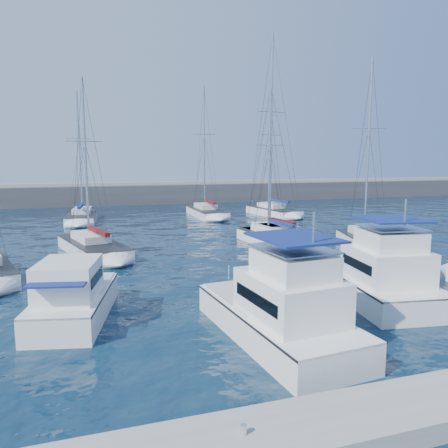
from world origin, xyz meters
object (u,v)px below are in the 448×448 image
object	(u,v)px
sailboat_back_a	(82,217)
motor_yacht_port_outer	(73,300)
sailboat_mid_d	(274,235)
sailboat_back_c	(273,211)
motor_yacht_stbd_inner	(379,279)
sailboat_mid_c	(273,239)
sailboat_back_b	(207,212)
sailboat_mid_e	(367,241)
sailboat_mid_b	(93,248)
motor_yacht_port_inner	(281,313)

from	to	relation	value
sailboat_back_a	motor_yacht_port_outer	bearing A→B (deg)	-86.26
sailboat_mid_d	sailboat_back_c	world-z (taller)	sailboat_mid_d
motor_yacht_stbd_inner	sailboat_back_c	size ratio (longest dim) A/B	0.52
sailboat_mid_c	sailboat_back_b	size ratio (longest dim) A/B	0.80
sailboat_back_a	sailboat_back_c	world-z (taller)	sailboat_back_c
sailboat_mid_e	sailboat_back_b	xyz separation A→B (m)	(-7.03, 22.79, -0.01)
sailboat_back_b	sailboat_mid_b	bearing A→B (deg)	-127.13
motor_yacht_port_inner	sailboat_back_b	size ratio (longest dim) A/B	0.54
motor_yacht_port_inner	sailboat_back_a	xyz separation A→B (m)	(-7.26, 37.32, -0.62)
motor_yacht_stbd_inner	sailboat_mid_d	bearing A→B (deg)	92.98
sailboat_back_a	sailboat_back_b	xyz separation A→B (m)	(14.84, 0.14, 0.01)
sailboat_mid_d	sailboat_back_a	xyz separation A→B (m)	(-15.71, 18.17, -0.05)
sailboat_mid_c	sailboat_back_b	world-z (taller)	sailboat_back_b
sailboat_mid_e	sailboat_back_b	bearing A→B (deg)	123.64
motor_yacht_port_inner	sailboat_mid_c	size ratio (longest dim) A/B	0.67
motor_yacht_stbd_inner	sailboat_mid_e	distance (m)	14.02
sailboat_mid_c	sailboat_back_a	bearing A→B (deg)	122.52
motor_yacht_port_inner	motor_yacht_stbd_inner	distance (m)	7.48
sailboat_mid_c	sailboat_back_b	bearing A→B (deg)	85.20
motor_yacht_stbd_inner	sailboat_back_b	bearing A→B (deg)	97.44
motor_yacht_port_outer	sailboat_back_c	size ratio (longest dim) A/B	0.43
sailboat_back_a	sailboat_back_b	distance (m)	14.84
sailboat_mid_e	sailboat_back_c	size ratio (longest dim) A/B	0.93
motor_yacht_port_inner	sailboat_mid_b	distance (m)	19.96
motor_yacht_stbd_inner	sailboat_back_b	xyz separation A→B (m)	(0.74, 34.45, -0.61)
sailboat_back_a	sailboat_mid_e	bearing A→B (deg)	-41.47
motor_yacht_port_outer	motor_yacht_port_inner	size ratio (longest dim) A/B	0.79
sailboat_mid_c	sailboat_mid_e	xyz separation A→B (m)	(6.76, -3.40, 0.03)
sailboat_mid_c	motor_yacht_port_inner	bearing A→B (deg)	-119.07
sailboat_mid_b	motor_yacht_port_outer	bearing A→B (deg)	-110.30
motor_yacht_port_inner	sailboat_mid_d	distance (m)	20.93
sailboat_back_a	motor_yacht_stbd_inner	bearing A→B (deg)	-63.11
motor_yacht_stbd_inner	motor_yacht_port_inner	bearing A→B (deg)	-147.63
motor_yacht_port_outer	sailboat_back_b	xyz separation A→B (m)	(15.29, 32.62, -0.42)
sailboat_mid_e	sailboat_back_a	xyz separation A→B (m)	(-21.87, 22.66, -0.02)
sailboat_back_c	sailboat_mid_d	bearing A→B (deg)	-122.81
sailboat_mid_b	sailboat_mid_c	world-z (taller)	sailboat_mid_b
motor_yacht_stbd_inner	sailboat_back_b	distance (m)	34.47
sailboat_mid_e	sailboat_back_a	size ratio (longest dim) A/B	1.01
sailboat_back_b	motor_yacht_port_inner	bearing A→B (deg)	-101.38
sailboat_mid_e	sailboat_back_c	distance (m)	21.17
sailboat_mid_b	sailboat_mid_e	bearing A→B (deg)	-26.71
motor_yacht_port_outer	sailboat_back_b	bearing A→B (deg)	77.72
motor_yacht_port_inner	sailboat_back_a	bearing A→B (deg)	95.96
sailboat_mid_e	sailboat_back_a	world-z (taller)	sailboat_mid_e
motor_yacht_port_outer	sailboat_back_b	size ratio (longest dim) A/B	0.42
sailboat_mid_c	sailboat_back_a	xyz separation A→B (m)	(-15.10, 19.26, 0.01)
motor_yacht_port_inner	sailboat_back_a	world-z (taller)	sailboat_back_a
sailboat_back_b	sailboat_back_c	bearing A→B (deg)	-11.25
motor_yacht_port_outer	sailboat_mid_b	size ratio (longest dim) A/B	0.52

